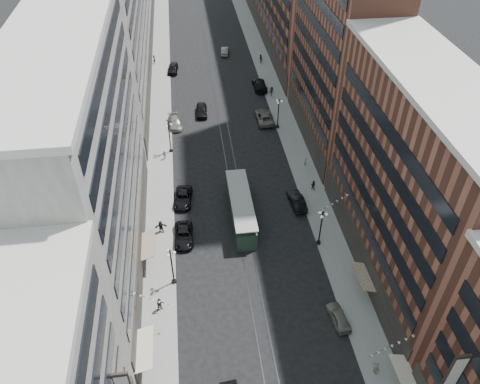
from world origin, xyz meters
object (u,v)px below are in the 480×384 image
car_4 (338,317)px  car_8 (175,123)px  pedestrian_extra_0 (154,59)px  lamppost_se_mid (278,112)px  pedestrian_6 (165,155)px  pedestrian_8 (305,162)px  pedestrian_5 (161,227)px  lamppost_se_far (321,227)px  lamppost_sw_far (172,265)px  car_11 (264,117)px  lamppost_sw_mid (169,136)px  pedestrian_4 (376,368)px  pedestrian_9 (272,92)px  pedestrian_2 (160,305)px  pedestrian_extra_1 (260,59)px  car_7 (183,198)px  car_10 (297,201)px  car_12 (260,85)px  car_2 (184,235)px  car_14 (225,51)px  pedestrian_7 (313,185)px  streetcar (241,209)px  car_13 (202,110)px

car_4 → car_8: 45.49m
pedestrian_extra_0 → car_4: bearing=-140.1°
lamppost_se_mid → pedestrian_6: lamppost_se_mid is taller
pedestrian_8 → pedestrian_5: bearing=-15.7°
lamppost_se_far → pedestrian_extra_0: size_ratio=3.01×
lamppost_sw_far → car_11: size_ratio=0.90×
lamppost_sw_mid → car_8: bearing=84.1°
pedestrian_4 → pedestrian_9: 57.07m
pedestrian_9 → lamppost_se_far: bearing=-95.9°
lamppost_sw_mid → car_4: lamppost_sw_mid is taller
car_4 → pedestrian_2: bearing=-17.7°
car_8 → pedestrian_extra_1: 29.90m
car_7 → car_4: bearing=-47.1°
pedestrian_8 → pedestrian_9: bearing=-130.9°
pedestrian_5 → pedestrian_extra_0: bearing=84.1°
car_8 → car_10: size_ratio=1.02×
lamppost_se_mid → pedestrian_8: bearing=-79.6°
lamppost_sw_mid → pedestrian_extra_1: bearing=57.8°
car_12 → pedestrian_9: 3.93m
pedestrian_9 → pedestrian_extra_0: 28.40m
car_10 → car_2: bearing=11.7°
car_10 → car_14: 52.36m
lamppost_se_mid → car_7: size_ratio=1.08×
lamppost_sw_mid → pedestrian_8: (20.52, -6.53, -2.16)m
car_2 → car_8: bearing=91.8°
pedestrian_7 → pedestrian_extra_0: bearing=-27.3°
streetcar → car_11: (7.29, 24.42, -0.76)m
car_8 → pedestrian_8: (19.72, -14.32, 0.22)m
car_11 → lamppost_sw_mid: bearing=24.3°
car_10 → car_13: bearing=-71.1°
car_12 → streetcar: bearing=76.3°
pedestrian_4 → car_11: size_ratio=0.29×
pedestrian_7 → pedestrian_extra_0: pedestrian_extra_0 is taller
lamppost_sw_far → pedestrian_extra_1: lamppost_sw_far is taller
car_14 → pedestrian_6: (-13.40, -38.85, 0.19)m
car_7 → pedestrian_6: (-2.53, 10.53, 0.21)m
pedestrian_2 → car_13: 42.53m
pedestrian_2 → car_13: pedestrian_2 is taller
car_10 → pedestrian_5: 19.01m
pedestrian_4 → car_14: 78.10m
lamppost_se_mid → pedestrian_8: 11.92m
car_4 → pedestrian_6: pedestrian_6 is taller
pedestrian_2 → pedestrian_extra_1: (21.10, 61.76, 0.02)m
car_14 → pedestrian_8: (8.11, -43.41, 0.21)m
car_12 → pedestrian_6: size_ratio=3.88×
pedestrian_4 → pedestrian_9: (-0.14, 57.07, 0.03)m
car_7 → pedestrian_8: size_ratio=3.24×
car_4 → car_12: (0.00, 54.18, 0.17)m
car_7 → lamppost_sw_mid: bearing=103.8°
lamppost_sw_mid → car_4: 38.79m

